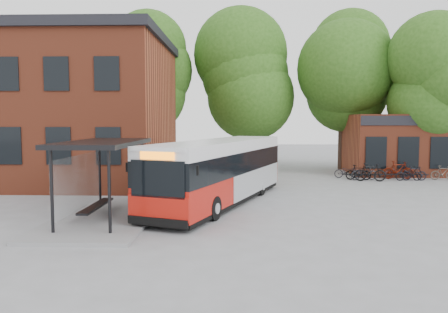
{
  "coord_description": "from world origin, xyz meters",
  "views": [
    {
      "loc": [
        0.36,
        -16.52,
        3.6
      ],
      "look_at": [
        -0.26,
        2.87,
        2.0
      ],
      "focal_mm": 35.0,
      "sensor_mm": 36.0,
      "label": 1
    }
  ],
  "objects_px": {
    "bicycle_0": "(347,171)",
    "bicycle_5": "(398,170)",
    "bicycle_extra_0": "(443,173)",
    "bicycle_6": "(409,174)",
    "bicycle_1": "(358,173)",
    "bicycle_3": "(370,172)",
    "bicycle_2": "(364,173)",
    "bicycle_7": "(414,173)",
    "bicycle_4": "(396,172)",
    "bus_shelter": "(104,180)",
    "city_bus": "(221,172)"
  },
  "relations": [
    {
      "from": "bus_shelter",
      "to": "bicycle_6",
      "type": "xyz_separation_m",
      "value": [
        15.09,
        10.76,
        -1.03
      ]
    },
    {
      "from": "bicycle_0",
      "to": "bicycle_5",
      "type": "bearing_deg",
      "value": -94.34
    },
    {
      "from": "bicycle_0",
      "to": "bicycle_5",
      "type": "xyz_separation_m",
      "value": [
        3.02,
        -0.4,
        0.14
      ]
    },
    {
      "from": "bicycle_4",
      "to": "bicycle_7",
      "type": "bearing_deg",
      "value": -154.61
    },
    {
      "from": "bicycle_0",
      "to": "bicycle_3",
      "type": "relative_size",
      "value": 0.88
    },
    {
      "from": "city_bus",
      "to": "bicycle_7",
      "type": "relative_size",
      "value": 7.4
    },
    {
      "from": "city_bus",
      "to": "bicycle_5",
      "type": "distance_m",
      "value": 13.48
    },
    {
      "from": "bicycle_1",
      "to": "bicycle_5",
      "type": "xyz_separation_m",
      "value": [
        2.56,
        0.45,
        0.1
      ]
    },
    {
      "from": "bus_shelter",
      "to": "bicycle_4",
      "type": "bearing_deg",
      "value": 38.62
    },
    {
      "from": "city_bus",
      "to": "bicycle_2",
      "type": "height_order",
      "value": "city_bus"
    },
    {
      "from": "bicycle_5",
      "to": "bicycle_6",
      "type": "bearing_deg",
      "value": -150.13
    },
    {
      "from": "bicycle_6",
      "to": "bus_shelter",
      "type": "bearing_deg",
      "value": 121.36
    },
    {
      "from": "bicycle_6",
      "to": "bicycle_extra_0",
      "type": "xyz_separation_m",
      "value": [
        2.21,
        0.37,
        0.02
      ]
    },
    {
      "from": "bicycle_1",
      "to": "bicycle_5",
      "type": "bearing_deg",
      "value": -68.71
    },
    {
      "from": "bicycle_3",
      "to": "bicycle_6",
      "type": "xyz_separation_m",
      "value": [
        2.39,
        0.33,
        -0.13
      ]
    },
    {
      "from": "bicycle_0",
      "to": "bicycle_7",
      "type": "relative_size",
      "value": 1.08
    },
    {
      "from": "bicycle_1",
      "to": "bicycle_6",
      "type": "height_order",
      "value": "bicycle_1"
    },
    {
      "from": "bicycle_2",
      "to": "bicycle_3",
      "type": "bearing_deg",
      "value": -174.09
    },
    {
      "from": "bicycle_3",
      "to": "bicycle_extra_0",
      "type": "distance_m",
      "value": 4.65
    },
    {
      "from": "bicycle_3",
      "to": "bicycle_extra_0",
      "type": "relative_size",
      "value": 1.23
    },
    {
      "from": "bicycle_3",
      "to": "bicycle_5",
      "type": "distance_m",
      "value": 2.3
    },
    {
      "from": "bus_shelter",
      "to": "bicycle_extra_0",
      "type": "bearing_deg",
      "value": 32.76
    },
    {
      "from": "bicycle_2",
      "to": "bicycle_5",
      "type": "bearing_deg",
      "value": -91.93
    },
    {
      "from": "bicycle_2",
      "to": "bicycle_6",
      "type": "height_order",
      "value": "bicycle_2"
    },
    {
      "from": "bicycle_4",
      "to": "bicycle_5",
      "type": "bearing_deg",
      "value": 171.6
    },
    {
      "from": "bicycle_7",
      "to": "bicycle_5",
      "type": "bearing_deg",
      "value": 48.19
    },
    {
      "from": "bus_shelter",
      "to": "bicycle_5",
      "type": "distance_m",
      "value": 18.71
    },
    {
      "from": "bicycle_4",
      "to": "bicycle_6",
      "type": "bearing_deg",
      "value": -173.3
    },
    {
      "from": "bicycle_6",
      "to": "bicycle_extra_0",
      "type": "distance_m",
      "value": 2.24
    },
    {
      "from": "bicycle_3",
      "to": "bicycle_4",
      "type": "height_order",
      "value": "bicycle_3"
    },
    {
      "from": "bicycle_3",
      "to": "bicycle_7",
      "type": "relative_size",
      "value": 1.24
    },
    {
      "from": "bicycle_5",
      "to": "bicycle_extra_0",
      "type": "distance_m",
      "value": 2.59
    },
    {
      "from": "bicycle_7",
      "to": "bicycle_extra_0",
      "type": "xyz_separation_m",
      "value": [
        1.84,
        0.28,
        0.0
      ]
    },
    {
      "from": "bicycle_extra_0",
      "to": "bicycle_6",
      "type": "bearing_deg",
      "value": 105.33
    },
    {
      "from": "bus_shelter",
      "to": "city_bus",
      "type": "bearing_deg",
      "value": 38.2
    },
    {
      "from": "bus_shelter",
      "to": "bicycle_7",
      "type": "bearing_deg",
      "value": 35.07
    },
    {
      "from": "city_bus",
      "to": "bicycle_1",
      "type": "relative_size",
      "value": 7.24
    },
    {
      "from": "bicycle_1",
      "to": "bicycle_2",
      "type": "distance_m",
      "value": 0.32
    },
    {
      "from": "bicycle_1",
      "to": "bicycle_3",
      "type": "distance_m",
      "value": 0.82
    },
    {
      "from": "bicycle_0",
      "to": "bicycle_6",
      "type": "xyz_separation_m",
      "value": [
        3.37,
        -1.14,
        0.0
      ]
    },
    {
      "from": "bicycle_1",
      "to": "bicycle_2",
      "type": "bearing_deg",
      "value": -90.25
    },
    {
      "from": "bicycle_5",
      "to": "bicycle_3",
      "type": "bearing_deg",
      "value": 122.13
    },
    {
      "from": "bicycle_6",
      "to": "bicycle_1",
      "type": "bearing_deg",
      "value": 80.23
    },
    {
      "from": "bicycle_1",
      "to": "bicycle_5",
      "type": "height_order",
      "value": "bicycle_5"
    },
    {
      "from": "bicycle_5",
      "to": "bicycle_7",
      "type": "distance_m",
      "value": 0.97
    },
    {
      "from": "bicycle_1",
      "to": "bicycle_6",
      "type": "bearing_deg",
      "value": -84.37
    },
    {
      "from": "bicycle_2",
      "to": "bicycle_7",
      "type": "relative_size",
      "value": 1.15
    },
    {
      "from": "bicycle_2",
      "to": "bicycle_7",
      "type": "height_order",
      "value": "bicycle_2"
    },
    {
      "from": "city_bus",
      "to": "bicycle_1",
      "type": "height_order",
      "value": "city_bus"
    },
    {
      "from": "bicycle_3",
      "to": "bicycle_4",
      "type": "relative_size",
      "value": 1.15
    }
  ]
}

